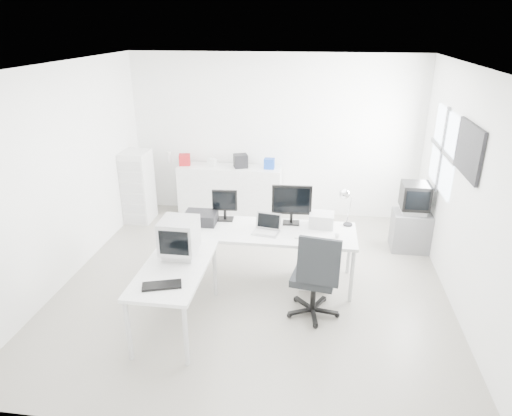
# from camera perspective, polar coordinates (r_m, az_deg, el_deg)

# --- Properties ---
(floor) EXTENTS (5.00, 5.00, 0.01)m
(floor) POSITION_cam_1_polar(r_m,az_deg,el_deg) (6.23, -0.26, -9.24)
(floor) COLOR beige
(floor) RESTS_ON ground
(ceiling) EXTENTS (5.00, 5.00, 0.01)m
(ceiling) POSITION_cam_1_polar(r_m,az_deg,el_deg) (5.33, -0.31, 17.37)
(ceiling) COLOR white
(ceiling) RESTS_ON back_wall
(back_wall) EXTENTS (5.00, 0.02, 2.80)m
(back_wall) POSITION_cam_1_polar(r_m,az_deg,el_deg) (8.01, 2.32, 8.88)
(back_wall) COLOR white
(back_wall) RESTS_ON floor
(left_wall) EXTENTS (0.02, 5.00, 2.80)m
(left_wall) POSITION_cam_1_polar(r_m,az_deg,el_deg) (6.46, -22.86, 3.79)
(left_wall) COLOR white
(left_wall) RESTS_ON floor
(right_wall) EXTENTS (0.02, 5.00, 2.80)m
(right_wall) POSITION_cam_1_polar(r_m,az_deg,el_deg) (5.83, 24.82, 1.59)
(right_wall) COLOR white
(right_wall) RESTS_ON floor
(window) EXTENTS (0.02, 1.20, 1.10)m
(window) POSITION_cam_1_polar(r_m,az_deg,el_deg) (6.88, 22.33, 6.68)
(window) COLOR white
(window) RESTS_ON right_wall
(wall_picture) EXTENTS (0.04, 0.90, 0.60)m
(wall_picture) POSITION_cam_1_polar(r_m,az_deg,el_deg) (5.78, 25.07, 6.60)
(wall_picture) COLOR black
(wall_picture) RESTS_ON right_wall
(main_desk) EXTENTS (2.40, 0.80, 0.75)m
(main_desk) POSITION_cam_1_polar(r_m,az_deg,el_deg) (6.10, 0.84, -5.92)
(main_desk) COLOR silver
(main_desk) RESTS_ON floor
(side_desk) EXTENTS (0.70, 1.40, 0.75)m
(side_desk) POSITION_cam_1_polar(r_m,az_deg,el_deg) (5.34, -9.95, -10.78)
(side_desk) COLOR silver
(side_desk) RESTS_ON floor
(drawer_pedestal) EXTENTS (0.40, 0.50, 0.60)m
(drawer_pedestal) POSITION_cam_1_polar(r_m,az_deg,el_deg) (6.14, 7.43, -6.70)
(drawer_pedestal) COLOR silver
(drawer_pedestal) RESTS_ON floor
(inkjet_printer) EXTENTS (0.43, 0.34, 0.15)m
(inkjet_printer) POSITION_cam_1_polar(r_m,az_deg,el_deg) (6.14, -6.91, -1.22)
(inkjet_printer) COLOR black
(inkjet_printer) RESTS_ON main_desk
(lcd_monitor_small) EXTENTS (0.35, 0.21, 0.42)m
(lcd_monitor_small) POSITION_cam_1_polar(r_m,az_deg,el_deg) (6.15, -3.92, 0.34)
(lcd_monitor_small) COLOR black
(lcd_monitor_small) RESTS_ON main_desk
(lcd_monitor_large) EXTENTS (0.53, 0.24, 0.54)m
(lcd_monitor_large) POSITION_cam_1_polar(r_m,az_deg,el_deg) (6.02, 4.48, 0.43)
(lcd_monitor_large) COLOR black
(lcd_monitor_large) RESTS_ON main_desk
(laptop) EXTENTS (0.38, 0.39, 0.22)m
(laptop) POSITION_cam_1_polar(r_m,az_deg,el_deg) (5.79, 1.23, -2.21)
(laptop) COLOR #B7B7BA
(laptop) RESTS_ON main_desk
(white_keyboard) EXTENTS (0.45, 0.16, 0.02)m
(white_keyboard) POSITION_cam_1_polar(r_m,az_deg,el_deg) (5.75, 7.12, -3.63)
(white_keyboard) COLOR silver
(white_keyboard) RESTS_ON main_desk
(white_mouse) EXTENTS (0.07, 0.07, 0.07)m
(white_mouse) POSITION_cam_1_polar(r_m,az_deg,el_deg) (5.79, 10.11, -3.36)
(white_mouse) COLOR silver
(white_mouse) RESTS_ON main_desk
(laser_printer) EXTENTS (0.33, 0.29, 0.18)m
(laser_printer) POSITION_cam_1_polar(r_m,az_deg,el_deg) (6.05, 8.19, -1.47)
(laser_printer) COLOR #BDBDBD
(laser_printer) RESTS_ON main_desk
(desk_lamp) EXTENTS (0.19, 0.19, 0.45)m
(desk_lamp) POSITION_cam_1_polar(r_m,az_deg,el_deg) (6.09, 11.55, -0.19)
(desk_lamp) COLOR silver
(desk_lamp) RESTS_ON main_desk
(crt_monitor) EXTENTS (0.36, 0.36, 0.41)m
(crt_monitor) POSITION_cam_1_polar(r_m,az_deg,el_deg) (5.26, -9.56, -4.02)
(crt_monitor) COLOR #B7B7BA
(crt_monitor) RESTS_ON side_desk
(black_keyboard) EXTENTS (0.43, 0.27, 0.03)m
(black_keyboard) POSITION_cam_1_polar(r_m,az_deg,el_deg) (4.82, -11.69, -9.44)
(black_keyboard) COLOR black
(black_keyboard) RESTS_ON side_desk
(office_chair) EXTENTS (0.74, 0.74, 1.11)m
(office_chair) POSITION_cam_1_polar(r_m,az_deg,el_deg) (5.39, 7.31, -8.03)
(office_chair) COLOR #232528
(office_chair) RESTS_ON floor
(tv_cabinet) EXTENTS (0.55, 0.45, 0.60)m
(tv_cabinet) POSITION_cam_1_polar(r_m,az_deg,el_deg) (7.34, 18.72, -2.71)
(tv_cabinet) COLOR slate
(tv_cabinet) RESTS_ON floor
(crt_tv) EXTENTS (0.50, 0.48, 0.45)m
(crt_tv) POSITION_cam_1_polar(r_m,az_deg,el_deg) (7.14, 19.24, 1.12)
(crt_tv) COLOR black
(crt_tv) RESTS_ON tv_cabinet
(sideboard) EXTENTS (1.81, 0.45, 0.91)m
(sideboard) POSITION_cam_1_polar(r_m,az_deg,el_deg) (8.14, -3.27, 2.12)
(sideboard) COLOR silver
(sideboard) RESTS_ON floor
(clutter_box_a) EXTENTS (0.23, 0.21, 0.19)m
(clutter_box_a) POSITION_cam_1_polar(r_m,az_deg,el_deg) (8.16, -8.91, 5.99)
(clutter_box_a) COLOR #A4171D
(clutter_box_a) RESTS_ON sideboard
(clutter_box_b) EXTENTS (0.16, 0.15, 0.13)m
(clutter_box_b) POSITION_cam_1_polar(r_m,az_deg,el_deg) (8.04, -5.46, 5.68)
(clutter_box_b) COLOR silver
(clutter_box_b) RESTS_ON sideboard
(clutter_box_c) EXTENTS (0.29, 0.27, 0.23)m
(clutter_box_c) POSITION_cam_1_polar(r_m,az_deg,el_deg) (7.93, -1.94, 5.90)
(clutter_box_c) COLOR black
(clutter_box_c) RESTS_ON sideboard
(clutter_box_d) EXTENTS (0.18, 0.15, 0.17)m
(clutter_box_d) POSITION_cam_1_polar(r_m,az_deg,el_deg) (7.87, 1.67, 5.57)
(clutter_box_d) COLOR #163FA0
(clutter_box_d) RESTS_ON sideboard
(clutter_bottle) EXTENTS (0.07, 0.07, 0.22)m
(clutter_bottle) POSITION_cam_1_polar(r_m,az_deg,el_deg) (8.28, -10.83, 6.21)
(clutter_bottle) COLOR silver
(clutter_bottle) RESTS_ON sideboard
(filing_cabinet) EXTENTS (0.43, 0.52, 1.24)m
(filing_cabinet) POSITION_cam_1_polar(r_m,az_deg,el_deg) (8.12, -14.53, 2.61)
(filing_cabinet) COLOR silver
(filing_cabinet) RESTS_ON floor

